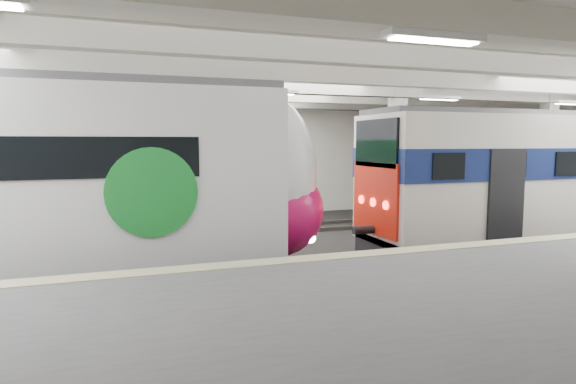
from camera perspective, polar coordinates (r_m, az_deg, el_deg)
name	(u,v)px	position (r m, az deg, el deg)	size (l,w,h in m)	color
station_hall	(319,150)	(11.19, 3.73, 4.95)	(36.00, 24.00, 5.75)	black
modern_emu	(32,189)	(12.24, -28.07, 0.32)	(15.29, 3.15, 4.86)	white
older_rer	(552,177)	(18.02, 28.78, 1.58)	(13.26, 2.93, 4.38)	silver
far_train	(1,172)	(17.95, -30.88, 2.03)	(15.21, 3.26, 4.80)	white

